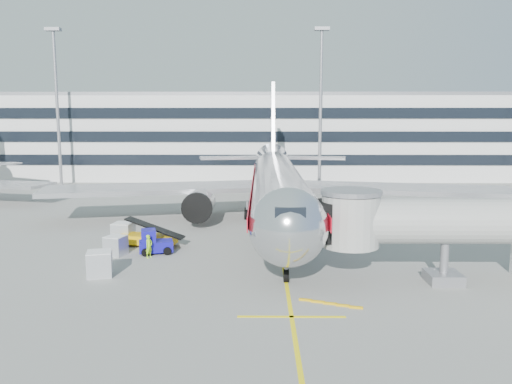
{
  "coord_description": "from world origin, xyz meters",
  "views": [
    {
      "loc": [
        -1.71,
        -40.26,
        10.74
      ],
      "look_at": [
        -2.16,
        6.68,
        4.0
      ],
      "focal_mm": 35.0,
      "sensor_mm": 36.0,
      "label": 1
    }
  ],
  "objects_px": {
    "belt_loader": "(148,238)",
    "cargo_container_right": "(116,245)",
    "baggage_tug": "(154,243)",
    "ramp_worker": "(149,246)",
    "cargo_container_front": "(100,264)",
    "cargo_container_left": "(123,233)",
    "main_jet": "(277,183)"
  },
  "relations": [
    {
      "from": "cargo_container_left",
      "to": "cargo_container_right",
      "type": "distance_m",
      "value": 4.19
    },
    {
      "from": "baggage_tug",
      "to": "ramp_worker",
      "type": "xyz_separation_m",
      "value": [
        -0.1,
        -1.25,
        0.05
      ]
    },
    {
      "from": "main_jet",
      "to": "ramp_worker",
      "type": "bearing_deg",
      "value": -127.28
    },
    {
      "from": "ramp_worker",
      "to": "cargo_container_left",
      "type": "bearing_deg",
      "value": 64.81
    },
    {
      "from": "main_jet",
      "to": "ramp_worker",
      "type": "height_order",
      "value": "main_jet"
    },
    {
      "from": "cargo_container_left",
      "to": "belt_loader",
      "type": "bearing_deg",
      "value": -25.86
    },
    {
      "from": "cargo_container_front",
      "to": "baggage_tug",
      "type": "bearing_deg",
      "value": 67.28
    },
    {
      "from": "belt_loader",
      "to": "cargo_container_right",
      "type": "relative_size",
      "value": 2.87
    },
    {
      "from": "cargo_container_right",
      "to": "ramp_worker",
      "type": "relative_size",
      "value": 0.99
    },
    {
      "from": "ramp_worker",
      "to": "cargo_container_front",
      "type": "bearing_deg",
      "value": -176.61
    },
    {
      "from": "main_jet",
      "to": "cargo_container_left",
      "type": "height_order",
      "value": "main_jet"
    },
    {
      "from": "baggage_tug",
      "to": "cargo_container_front",
      "type": "height_order",
      "value": "baggage_tug"
    },
    {
      "from": "baggage_tug",
      "to": "cargo_container_front",
      "type": "relative_size",
      "value": 1.49
    },
    {
      "from": "cargo_container_left",
      "to": "cargo_container_right",
      "type": "bearing_deg",
      "value": -82.85
    },
    {
      "from": "main_jet",
      "to": "belt_loader",
      "type": "relative_size",
      "value": 9.74
    },
    {
      "from": "ramp_worker",
      "to": "cargo_container_right",
      "type": "bearing_deg",
      "value": 105.04
    },
    {
      "from": "belt_loader",
      "to": "cargo_container_right",
      "type": "height_order",
      "value": "belt_loader"
    },
    {
      "from": "main_jet",
      "to": "belt_loader",
      "type": "height_order",
      "value": "main_jet"
    },
    {
      "from": "ramp_worker",
      "to": "belt_loader",
      "type": "bearing_deg",
      "value": 44.31
    },
    {
      "from": "belt_loader",
      "to": "cargo_container_left",
      "type": "bearing_deg",
      "value": 154.14
    },
    {
      "from": "baggage_tug",
      "to": "cargo_container_left",
      "type": "distance_m",
      "value": 5.08
    },
    {
      "from": "baggage_tug",
      "to": "cargo_container_right",
      "type": "bearing_deg",
      "value": -171.19
    },
    {
      "from": "main_jet",
      "to": "baggage_tug",
      "type": "xyz_separation_m",
      "value": [
        -10.42,
        -12.57,
        -3.36
      ]
    },
    {
      "from": "main_jet",
      "to": "cargo_container_left",
      "type": "relative_size",
      "value": 26.84
    },
    {
      "from": "baggage_tug",
      "to": "ramp_worker",
      "type": "bearing_deg",
      "value": -94.47
    },
    {
      "from": "belt_loader",
      "to": "ramp_worker",
      "type": "distance_m",
      "value": 3.87
    },
    {
      "from": "main_jet",
      "to": "cargo_container_right",
      "type": "height_order",
      "value": "main_jet"
    },
    {
      "from": "belt_loader",
      "to": "cargo_container_front",
      "type": "height_order",
      "value": "belt_loader"
    },
    {
      "from": "cargo_container_right",
      "to": "ramp_worker",
      "type": "bearing_deg",
      "value": -15.32
    },
    {
      "from": "main_jet",
      "to": "cargo_container_front",
      "type": "bearing_deg",
      "value": -124.88
    },
    {
      "from": "belt_loader",
      "to": "cargo_container_left",
      "type": "height_order",
      "value": "belt_loader"
    },
    {
      "from": "cargo_container_front",
      "to": "ramp_worker",
      "type": "relative_size",
      "value": 1.08
    }
  ]
}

